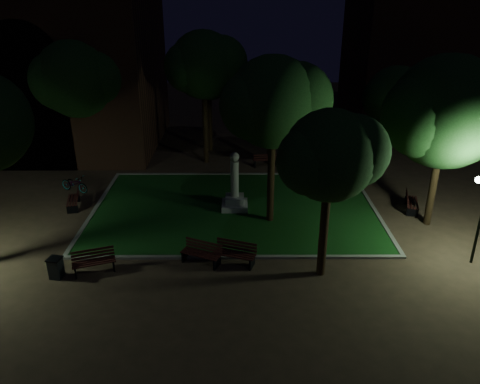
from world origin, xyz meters
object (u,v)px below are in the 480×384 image
object	(u,v)px
bench_near_right	(235,254)
bicycle	(74,184)
bench_near_left	(202,253)
bench_west_near	(94,262)
bench_left_side	(74,200)
bench_right_side	(411,203)
monument	(235,193)
bench_far_side	(266,160)
trash_bin	(56,268)

from	to	relation	value
bench_near_right	bicycle	world-z (taller)	bicycle
bench_near_left	bench_west_near	world-z (taller)	bench_near_left
bench_left_side	bench_right_side	world-z (taller)	bench_right_side
bench_near_right	bench_left_side	distance (m)	10.58
monument	bench_far_side	world-z (taller)	monument
bench_near_left	bench_left_side	size ratio (longest dim) A/B	1.06
bench_right_side	bicycle	world-z (taller)	bicycle
bench_west_near	monument	bearing A→B (deg)	26.29
bench_near_left	bicycle	distance (m)	11.33
bench_near_left	bench_left_side	world-z (taller)	bench_near_left
monument	trash_bin	xyz separation A→B (m)	(-7.38, -6.58, -0.49)
monument	bench_right_side	xyz separation A→B (m)	(9.55, -0.15, -0.51)
bench_near_right	bicycle	xyz separation A→B (m)	(-9.57, 7.96, 0.03)
bench_near_left	bench_right_side	size ratio (longest dim) A/B	1.02
bicycle	bench_near_right	bearing A→B (deg)	-104.12
bench_west_near	bench_left_side	distance (m)	7.00
bench_west_near	bench_right_side	distance (m)	16.59
bench_near_left	bench_near_right	distance (m)	1.46
bench_near_right	bench_left_side	xyz separation A→B (m)	(-8.88, 5.76, -0.04)
monument	bench_west_near	bearing A→B (deg)	-134.17
monument	bench_near_right	size ratio (longest dim) A/B	1.64
bench_left_side	bench_far_side	world-z (taller)	bench_far_side
monument	bench_near_left	bearing A→B (deg)	-104.49
bench_far_side	bench_near_right	bearing A→B (deg)	74.09
bench_near_left	bench_far_side	size ratio (longest dim) A/B	1.05
bench_west_near	bench_far_side	xyz separation A→B (m)	(7.99, 12.85, -0.01)
bench_left_side	trash_bin	size ratio (longest dim) A/B	1.91
bench_near_right	bench_west_near	size ratio (longest dim) A/B	1.04
bench_far_side	bicycle	size ratio (longest dim) A/B	0.92
bench_west_near	bench_far_side	size ratio (longest dim) A/B	1.05
monument	bench_near_left	size ratio (longest dim) A/B	1.71
bench_near_right	trash_bin	world-z (taller)	bench_near_right
monument	bench_far_side	size ratio (longest dim) A/B	1.79
monument	bench_near_left	world-z (taller)	monument
bench_left_side	bench_right_side	size ratio (longest dim) A/B	0.96
bench_far_side	trash_bin	world-z (taller)	bench_far_side
bench_right_side	bench_far_side	world-z (taller)	bench_right_side
bench_far_side	trash_bin	size ratio (longest dim) A/B	1.93
monument	bicycle	distance (m)	9.84
bench_west_near	bench_near_right	bearing A→B (deg)	-13.71
bicycle	monument	bearing A→B (deg)	-78.87
trash_bin	bench_west_near	bearing A→B (deg)	17.88
bench_near_left	bench_west_near	distance (m)	4.58
bench_near_left	bench_near_right	world-z (taller)	bench_near_right
bench_near_left	bench_west_near	bearing A→B (deg)	-147.11
bench_left_side	bench_right_side	xyz separation A→B (m)	(18.38, -0.41, 0.02)
bench_right_side	bench_far_side	size ratio (longest dim) A/B	1.03
bench_near_right	bicycle	bearing A→B (deg)	159.58
monument	bicycle	xyz separation A→B (m)	(-9.52, 2.46, -0.45)
bench_near_left	trash_bin	xyz separation A→B (m)	(-5.97, -1.13, 0.01)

